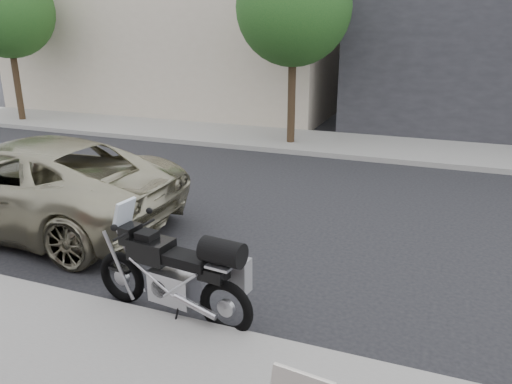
# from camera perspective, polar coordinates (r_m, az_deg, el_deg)

# --- Properties ---
(ground) EXTENTS (120.00, 120.00, 0.00)m
(ground) POSITION_cam_1_polar(r_m,az_deg,el_deg) (9.89, 4.61, -3.29)
(ground) COLOR black
(ground) RESTS_ON ground
(far_sidewalk) EXTENTS (44.00, 3.00, 0.15)m
(far_sidewalk) POSITION_cam_1_polar(r_m,az_deg,el_deg) (15.94, 11.41, 5.19)
(far_sidewalk) COLOR gray
(far_sidewalk) RESTS_ON ground
(far_building_cream) EXTENTS (14.00, 11.00, 8.00)m
(far_building_cream) POSITION_cam_1_polar(r_m,az_deg,el_deg) (25.13, -6.59, 19.26)
(far_building_cream) COLOR #B7A892
(far_building_cream) RESTS_ON ground
(street_tree_mid) EXTENTS (3.40, 3.40, 5.70)m
(street_tree_mid) POSITION_cam_1_polar(r_m,az_deg,el_deg) (15.51, 4.32, 20.28)
(street_tree_mid) COLOR #362718
(street_tree_mid) RESTS_ON far_sidewalk
(street_tree_right) EXTENTS (3.40, 3.40, 5.70)m
(street_tree_right) POSITION_cam_1_polar(r_m,az_deg,el_deg) (21.49, -26.64, 18.01)
(street_tree_right) COLOR #362718
(street_tree_right) RESTS_ON far_sidewalk
(motorcycle) EXTENTS (2.43, 0.78, 1.54)m
(motorcycle) POSITION_cam_1_polar(r_m,az_deg,el_deg) (6.52, -8.54, -9.20)
(motorcycle) COLOR black
(motorcycle) RESTS_ON ground
(minivan) EXTENTS (6.04, 2.80, 1.68)m
(minivan) POSITION_cam_1_polar(r_m,az_deg,el_deg) (10.41, -24.93, 1.01)
(minivan) COLOR #9D987A
(minivan) RESTS_ON ground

